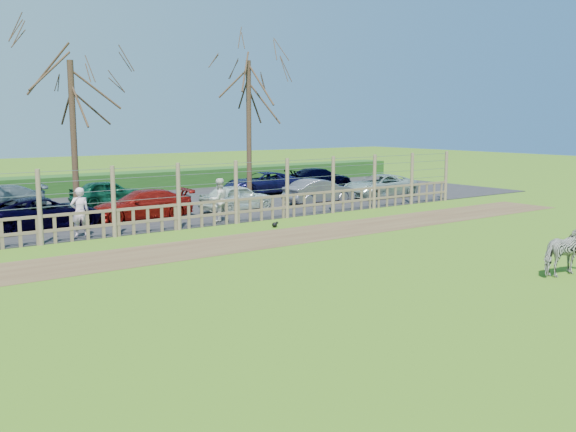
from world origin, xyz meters
TOP-DOWN VIEW (x-y plane):
  - ground at (0.00, 0.00)m, footprint 120.00×120.00m
  - dirt_strip at (0.00, 4.50)m, footprint 34.00×2.80m
  - asphalt at (0.00, 14.50)m, footprint 44.00×13.00m
  - hedge at (0.00, 21.50)m, footprint 46.00×2.00m
  - fence at (0.00, 8.00)m, footprint 30.16×0.16m
  - tree_mid at (-2.00, 13.50)m, footprint 4.80×4.80m
  - tree_right at (7.00, 14.00)m, footprint 4.80×4.80m
  - zebra at (4.97, -4.49)m, footprint 1.54×0.71m
  - visitor_a at (-3.50, 8.59)m, footprint 0.69×0.52m
  - visitor_b at (2.13, 8.71)m, footprint 0.86×0.69m
  - crow at (3.20, 6.36)m, footprint 0.27×0.20m
  - car_2 at (-4.06, 10.96)m, footprint 4.36×2.07m
  - car_3 at (-0.15, 11.02)m, footprint 4.26×2.01m
  - car_4 at (4.25, 10.78)m, footprint 3.68×1.89m
  - car_5 at (8.87, 10.64)m, footprint 3.64×1.27m
  - car_6 at (13.05, 10.79)m, footprint 4.32×2.00m
  - car_10 at (0.37, 16.17)m, footprint 3.52×1.42m
  - car_12 at (8.95, 15.72)m, footprint 4.50×2.42m
  - car_13 at (13.39, 16.17)m, footprint 4.27×2.05m

SIDE VIEW (x-z plane):
  - ground at x=0.00m, z-range 0.00..0.00m
  - dirt_strip at x=0.00m, z-range 0.00..0.01m
  - asphalt at x=0.00m, z-range 0.00..0.04m
  - crow at x=3.20m, z-range 0.00..0.22m
  - hedge at x=0.00m, z-range 0.00..1.10m
  - car_2 at x=-4.06m, z-range 0.04..1.24m
  - car_3 at x=-0.15m, z-range 0.04..1.24m
  - car_4 at x=4.25m, z-range 0.04..1.24m
  - car_5 at x=8.87m, z-range 0.04..1.24m
  - car_6 at x=13.05m, z-range 0.04..1.24m
  - car_10 at x=0.37m, z-range 0.04..1.24m
  - car_12 at x=8.95m, z-range 0.04..1.24m
  - car_13 at x=13.39m, z-range 0.04..1.24m
  - zebra at x=4.97m, z-range 0.00..1.29m
  - fence at x=0.00m, z-range -0.45..2.05m
  - visitor_a at x=-3.50m, z-range 0.04..1.76m
  - visitor_b at x=2.13m, z-range 0.04..1.76m
  - tree_mid at x=-2.00m, z-range 1.45..8.28m
  - tree_right at x=7.00m, z-range 1.57..8.92m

